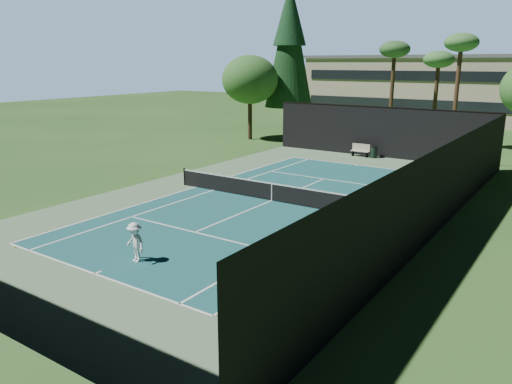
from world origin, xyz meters
TOP-DOWN VIEW (x-y plane):
  - ground at (0.00, 0.00)m, footprint 160.00×160.00m
  - apron_slab at (0.00, 0.00)m, footprint 18.00×32.00m
  - court_surface at (0.00, 0.00)m, footprint 10.97×23.77m
  - court_lines at (0.00, 0.00)m, footprint 11.07×23.87m
  - tennis_net at (0.00, 0.00)m, footprint 12.90×0.10m
  - fence at (0.00, 0.06)m, footprint 18.04×32.05m
  - player at (0.35, -10.21)m, footprint 1.10×0.75m
  - tennis_ball_a at (-4.88, -12.02)m, footprint 0.07×0.07m
  - tennis_ball_b at (-3.75, 4.11)m, footprint 0.06×0.06m
  - tennis_ball_c at (-1.29, 4.77)m, footprint 0.08×0.08m
  - tennis_ball_d at (-5.63, 5.58)m, footprint 0.08×0.08m
  - park_bench at (-1.25, 15.34)m, footprint 1.50×0.45m
  - trash_bin at (-0.11, 15.35)m, footprint 0.56×0.56m
  - pine_tree at (-12.00, 22.00)m, footprint 4.80×4.80m
  - palm_a at (-2.00, 24.00)m, footprint 2.80×2.80m
  - palm_b at (1.50, 26.00)m, footprint 2.80×2.80m
  - palm_c at (4.00, 23.00)m, footprint 2.80×2.80m
  - decid_tree_c at (-14.00, 18.00)m, footprint 5.44×5.44m
  - campus_building at (0.00, 45.98)m, footprint 40.50×12.50m

SIDE VIEW (x-z plane):
  - ground at x=0.00m, z-range 0.00..0.00m
  - apron_slab at x=0.00m, z-range 0.00..0.01m
  - court_surface at x=0.00m, z-range 0.01..0.02m
  - court_lines at x=0.00m, z-range 0.02..0.02m
  - tennis_ball_b at x=-3.75m, z-range 0.00..0.06m
  - tennis_ball_a at x=-4.88m, z-range 0.00..0.07m
  - tennis_ball_d at x=-5.63m, z-range 0.00..0.08m
  - tennis_ball_c at x=-1.29m, z-range 0.00..0.08m
  - trash_bin at x=-0.11m, z-range 0.01..0.95m
  - park_bench at x=-1.25m, z-range 0.03..1.06m
  - tennis_net at x=0.00m, z-range 0.01..1.11m
  - player at x=0.35m, z-range 0.00..1.56m
  - fence at x=0.00m, z-range -0.01..4.02m
  - campus_building at x=0.00m, z-range 0.06..8.36m
  - decid_tree_c at x=-14.00m, z-range 1.72..9.81m
  - palm_b at x=1.50m, z-range 3.15..11.57m
  - palm_a at x=-2.00m, z-range 3.53..12.85m
  - palm_c at x=4.00m, z-range 3.72..13.49m
  - pine_tree at x=-12.00m, z-range 2.05..17.05m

